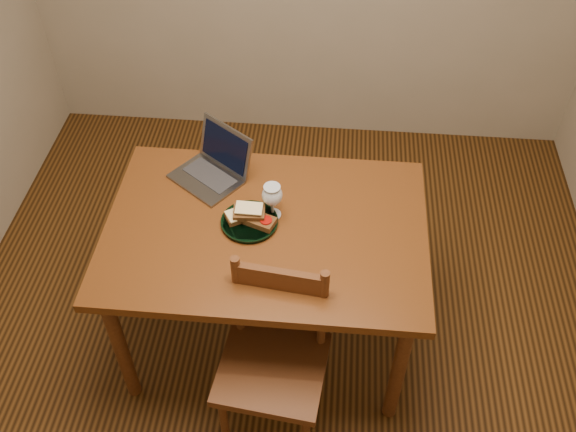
# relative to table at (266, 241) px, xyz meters

# --- Properties ---
(floor) EXTENTS (3.20, 3.20, 0.02)m
(floor) POSITION_rel_table_xyz_m (0.07, 0.01, -0.66)
(floor) COLOR black
(floor) RESTS_ON ground
(table) EXTENTS (1.30, 0.90, 0.74)m
(table) POSITION_rel_table_xyz_m (0.00, 0.00, 0.00)
(table) COLOR #49270C
(table) RESTS_ON floor
(chair) EXTENTS (0.45, 0.43, 0.44)m
(chair) POSITION_rel_table_xyz_m (0.07, -0.43, -0.18)
(chair) COLOR #42210D
(chair) RESTS_ON floor
(plate) EXTENTS (0.23, 0.23, 0.02)m
(plate) POSITION_rel_table_xyz_m (-0.07, 0.01, 0.10)
(plate) COLOR black
(plate) RESTS_ON table
(sandwich_cheese) EXTENTS (0.13, 0.11, 0.04)m
(sandwich_cheese) POSITION_rel_table_xyz_m (-0.11, 0.02, 0.12)
(sandwich_cheese) COLOR #381E0C
(sandwich_cheese) RESTS_ON plate
(sandwich_tomato) EXTENTS (0.14, 0.11, 0.04)m
(sandwich_tomato) POSITION_rel_table_xyz_m (-0.02, 0.00, 0.12)
(sandwich_tomato) COLOR #381E0C
(sandwich_tomato) RESTS_ON plate
(sandwich_top) EXTENTS (0.13, 0.08, 0.04)m
(sandwich_top) POSITION_rel_table_xyz_m (-0.07, 0.02, 0.15)
(sandwich_top) COLOR #381E0C
(sandwich_top) RESTS_ON plate
(milk_glass) EXTENTS (0.08, 0.08, 0.16)m
(milk_glass) POSITION_rel_table_xyz_m (0.02, 0.07, 0.17)
(milk_glass) COLOR white
(milk_glass) RESTS_ON table
(laptop) EXTENTS (0.39, 0.38, 0.21)m
(laptop) POSITION_rel_table_xyz_m (-0.25, 0.30, 0.14)
(laptop) COLOR slate
(laptop) RESTS_ON table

